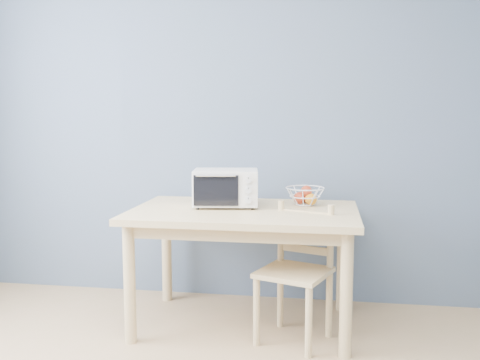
% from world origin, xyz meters
% --- Properties ---
extents(room, '(4.01, 4.51, 2.61)m').
position_xyz_m(room, '(0.00, 0.00, 1.30)').
color(room, tan).
rests_on(room, ground).
extents(dining_table, '(1.40, 0.90, 0.75)m').
position_xyz_m(dining_table, '(0.18, 1.70, 0.65)').
color(dining_table, '#DDC284').
rests_on(dining_table, ground).
extents(toaster_oven, '(0.44, 0.35, 0.24)m').
position_xyz_m(toaster_oven, '(0.04, 1.77, 0.88)').
color(toaster_oven, silver).
rests_on(toaster_oven, dining_table).
extents(fruit_basket, '(0.28, 0.28, 0.13)m').
position_xyz_m(fruit_basket, '(0.55, 1.91, 0.81)').
color(fruit_basket, white).
rests_on(fruit_basket, dining_table).
extents(dining_chair, '(0.49, 0.49, 0.81)m').
position_xyz_m(dining_chair, '(0.52, 1.54, 0.40)').
color(dining_chair, '#DDC284').
rests_on(dining_chair, ground).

